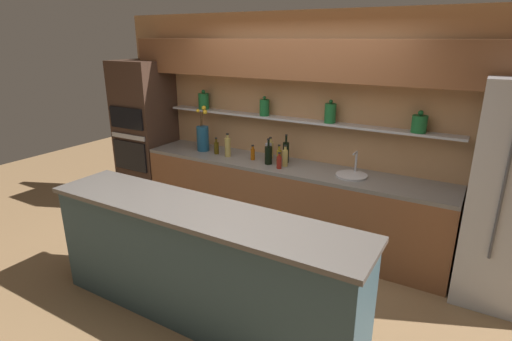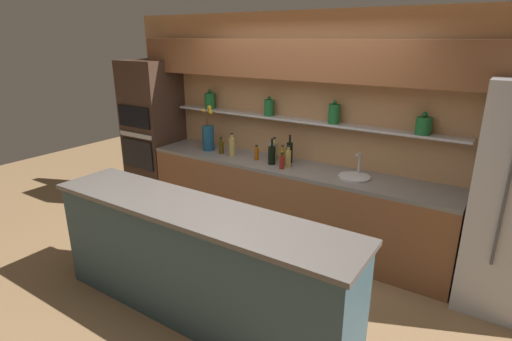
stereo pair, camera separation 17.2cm
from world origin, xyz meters
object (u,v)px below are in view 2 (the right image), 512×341
bottle_sauce_1 (257,154)px  bottle_spirit_3 (274,150)px  oven_tower (153,133)px  bottle_spirit_8 (232,147)px  bottle_wine_7 (290,152)px  bottle_spirit_4 (272,152)px  bottle_oil_6 (221,147)px  sink_fixture (355,176)px  bottle_wine_9 (272,155)px  flower_vase (208,136)px  bottle_oil_5 (282,157)px  bottle_sauce_2 (282,162)px  bottle_spirit_0 (288,158)px

bottle_sauce_1 → bottle_spirit_3: bearing=47.8°
oven_tower → bottle_spirit_8: (1.43, -0.05, 0.03)m
bottle_wine_7 → bottle_spirit_3: bearing=167.7°
bottle_spirit_4 → bottle_oil_6: size_ratio=1.31×
sink_fixture → bottle_wine_9: (-0.97, -0.08, 0.09)m
flower_vase → bottle_wine_7: 1.15m
bottle_spirit_4 → bottle_oil_5: bottle_spirit_4 is taller
bottle_wine_9 → sink_fixture: bearing=4.4°
bottle_wine_7 → bottle_oil_6: bearing=-172.3°
oven_tower → bottle_oil_6: bearing=-1.1°
oven_tower → bottle_oil_6: oven_tower is taller
sink_fixture → bottle_spirit_4: size_ratio=1.21×
bottle_spirit_4 → bottle_wine_7: (0.20, 0.06, 0.01)m
bottle_oil_5 → bottle_sauce_2: bearing=-61.9°
sink_fixture → bottle_wine_7: size_ratio=1.00×
oven_tower → bottle_spirit_3: oven_tower is taller
flower_vase → bottle_oil_6: bearing=-8.8°
oven_tower → bottle_spirit_0: oven_tower is taller
bottle_oil_5 → oven_tower: bearing=179.2°
bottle_spirit_4 → bottle_oil_5: bearing=-20.3°
oven_tower → bottle_oil_5: bearing=-0.8°
oven_tower → bottle_sauce_2: size_ratio=10.89×
bottle_oil_6 → bottle_wine_7: bottle_wine_7 is taller
flower_vase → bottle_spirit_3: bearing=8.6°
bottle_wine_9 → oven_tower: bearing=178.2°
bottle_sauce_1 → bottle_wine_7: (0.38, 0.11, 0.05)m
oven_tower → bottle_wine_7: size_ratio=6.07×
bottle_wine_7 → bottle_oil_5: bearing=-100.2°
bottle_sauce_2 → bottle_spirit_4: bearing=142.6°
flower_vase → bottle_sauce_2: 1.20m
flower_vase → bottle_spirit_4: size_ratio=2.10×
bottle_spirit_0 → bottle_sauce_1: bottle_spirit_0 is taller
flower_vase → bottle_sauce_2: bearing=-7.6°
sink_fixture → bottle_sauce_1: bearing=-178.8°
bottle_sauce_2 → oven_tower: bearing=176.2°
sink_fixture → bottle_sauce_1: size_ratio=1.83×
flower_vase → bottle_spirit_3: flower_vase is taller
bottle_sauce_1 → bottle_spirit_4: size_ratio=0.66×
sink_fixture → bottle_spirit_3: 1.07m
bottle_oil_5 → bottle_wine_9: bottle_wine_9 is taller
bottle_sauce_2 → bottle_wine_9: size_ratio=0.62×
bottle_wine_7 → bottle_wine_9: bearing=-131.7°
bottle_oil_5 → bottle_wine_7: (0.02, 0.13, 0.03)m
bottle_sauce_1 → bottle_spirit_8: bottle_spirit_8 is taller
bottle_spirit_0 → bottle_oil_5: bearing=173.9°
bottle_wine_7 → bottle_spirit_8: bearing=-168.5°
bottle_spirit_3 → bottle_spirit_8: 0.53m
bottle_spirit_0 → bottle_wine_7: size_ratio=0.74×
bottle_sauce_2 → bottle_spirit_8: 0.77m
sink_fixture → bottle_sauce_2: sink_fixture is taller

